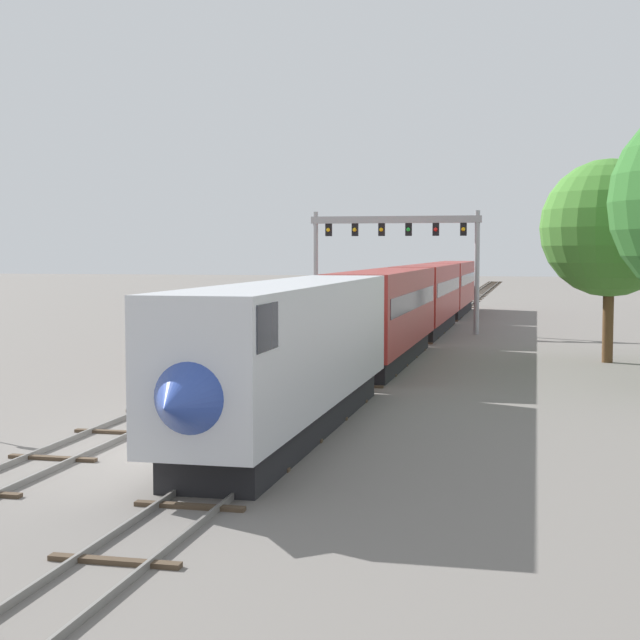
{
  "coord_description": "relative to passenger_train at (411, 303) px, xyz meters",
  "views": [
    {
      "loc": [
        9.57,
        -26.41,
        5.8
      ],
      "look_at": [
        1.0,
        12.0,
        3.0
      ],
      "focal_mm": 54.62,
      "sensor_mm": 36.0,
      "label": 1
    }
  ],
  "objects": [
    {
      "name": "track_near",
      "position": [
        -5.5,
        6.58,
        -2.54
      ],
      "size": [
        2.6,
        160.0,
        0.16
      ],
      "color": "slate",
      "rests_on": "ground"
    },
    {
      "name": "passenger_train",
      "position": [
        0.0,
        0.0,
        0.0
      ],
      "size": [
        3.04,
        79.79,
        4.8
      ],
      "color": "silver",
      "rests_on": "ground"
    },
    {
      "name": "trackside_tree_left",
      "position": [
        11.22,
        -7.39,
        4.37
      ],
      "size": [
        7.14,
        7.14,
        10.56
      ],
      "color": "brown",
      "rests_on": "ground"
    },
    {
      "name": "signal_gantry",
      "position": [
        -2.25,
        8.47,
        3.73
      ],
      "size": [
        12.1,
        0.49,
        8.61
      ],
      "color": "#999BA0",
      "rests_on": "ground"
    },
    {
      "name": "track_main",
      "position": [
        0.0,
        26.58,
        -2.54
      ],
      "size": [
        2.6,
        200.0,
        0.16
      ],
      "color": "slate",
      "rests_on": "ground"
    },
    {
      "name": "ground_plane",
      "position": [
        -2.0,
        -33.42,
        -2.6
      ],
      "size": [
        400.0,
        400.0,
        0.0
      ],
      "primitive_type": "plane",
      "color": "slate"
    }
  ]
}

